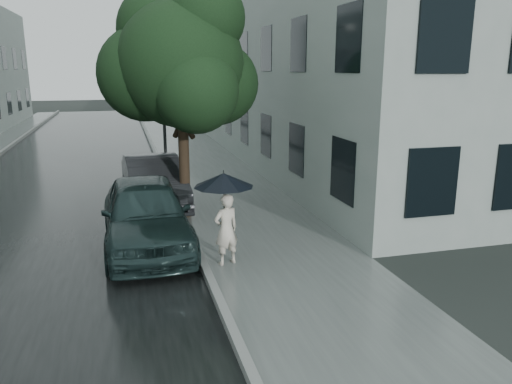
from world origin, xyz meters
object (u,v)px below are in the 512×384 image
object	(u,v)px
car_near	(146,213)
car_far	(154,181)
pedestrian	(226,229)
lamp_post	(159,89)
street_tree	(180,62)

from	to	relation	value
car_near	car_far	world-z (taller)	car_near
pedestrian	lamp_post	world-z (taller)	lamp_post
pedestrian	car_near	bearing A→B (deg)	-62.88
car_near	car_far	xyz separation A→B (m)	(0.40, 3.55, -0.07)
car_far	street_tree	bearing A→B (deg)	-62.77
car_far	lamp_post	bearing A→B (deg)	78.52
pedestrian	car_near	xyz separation A→B (m)	(-1.53, 1.46, 0.04)
street_tree	car_far	size ratio (longest dim) A/B	1.41
street_tree	lamp_post	bearing A→B (deg)	91.40
pedestrian	car_far	distance (m)	5.14
car_near	car_far	distance (m)	3.57
pedestrian	lamp_post	size ratio (longest dim) A/B	0.26
car_near	car_far	size ratio (longest dim) A/B	1.06
pedestrian	street_tree	xyz separation A→B (m)	(-0.38, 3.77, 3.35)
pedestrian	lamp_post	xyz separation A→B (m)	(-0.52, 9.54, 2.46)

